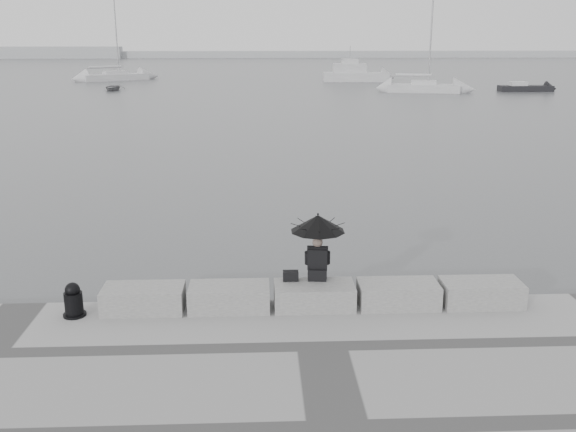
{
  "coord_description": "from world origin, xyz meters",
  "views": [
    {
      "loc": [
        -1.05,
        -12.34,
        5.82
      ],
      "look_at": [
        -0.38,
        3.0,
        1.44
      ],
      "focal_mm": 40.0,
      "sensor_mm": 36.0,
      "label": 1
    }
  ],
  "objects_px": {
    "small_motorboat": "(525,88)",
    "mooring_bollard": "(74,302)",
    "sailboat_left": "(115,76)",
    "dinghy": "(113,88)",
    "motor_cruiser": "(356,74)",
    "sailboat_right": "(423,87)",
    "seated_person": "(318,232)"
  },
  "relations": [
    {
      "from": "sailboat_right",
      "to": "small_motorboat",
      "type": "distance_m",
      "value": 10.97
    },
    {
      "from": "seated_person",
      "to": "dinghy",
      "type": "xyz_separation_m",
      "value": [
        -16.8,
        58.05,
        -1.71
      ]
    },
    {
      "from": "sailboat_left",
      "to": "motor_cruiser",
      "type": "relative_size",
      "value": 1.55
    },
    {
      "from": "mooring_bollard",
      "to": "sailboat_left",
      "type": "xyz_separation_m",
      "value": [
        -15.0,
        73.97,
        -0.28
      ]
    },
    {
      "from": "motor_cruiser",
      "to": "dinghy",
      "type": "relative_size",
      "value": 2.47
    },
    {
      "from": "mooring_bollard",
      "to": "small_motorboat",
      "type": "distance_m",
      "value": 63.81
    },
    {
      "from": "small_motorboat",
      "to": "sailboat_left",
      "type": "bearing_deg",
      "value": 158.5
    },
    {
      "from": "seated_person",
      "to": "sailboat_right",
      "type": "xyz_separation_m",
      "value": [
        15.8,
        54.39,
        -1.46
      ]
    },
    {
      "from": "motor_cruiser",
      "to": "small_motorboat",
      "type": "height_order",
      "value": "motor_cruiser"
    },
    {
      "from": "small_motorboat",
      "to": "mooring_bollard",
      "type": "bearing_deg",
      "value": -119.45
    },
    {
      "from": "motor_cruiser",
      "to": "sailboat_left",
      "type": "bearing_deg",
      "value": 177.33
    },
    {
      "from": "sailboat_left",
      "to": "dinghy",
      "type": "xyz_separation_m",
      "value": [
        2.99,
        -15.42,
        -0.23
      ]
    },
    {
      "from": "seated_person",
      "to": "mooring_bollard",
      "type": "height_order",
      "value": "seated_person"
    },
    {
      "from": "sailboat_left",
      "to": "dinghy",
      "type": "relative_size",
      "value": 3.82
    },
    {
      "from": "seated_person",
      "to": "motor_cruiser",
      "type": "distance_m",
      "value": 71.19
    },
    {
      "from": "sailboat_left",
      "to": "dinghy",
      "type": "distance_m",
      "value": 15.7
    },
    {
      "from": "seated_person",
      "to": "motor_cruiser",
      "type": "height_order",
      "value": "motor_cruiser"
    },
    {
      "from": "dinghy",
      "to": "sailboat_right",
      "type": "bearing_deg",
      "value": -5.43
    },
    {
      "from": "sailboat_right",
      "to": "dinghy",
      "type": "xyz_separation_m",
      "value": [
        -32.6,
        3.66,
        -0.24
      ]
    },
    {
      "from": "motor_cruiser",
      "to": "small_motorboat",
      "type": "distance_m",
      "value": 21.93
    },
    {
      "from": "seated_person",
      "to": "small_motorboat",
      "type": "bearing_deg",
      "value": 70.98
    },
    {
      "from": "mooring_bollard",
      "to": "small_motorboat",
      "type": "height_order",
      "value": "mooring_bollard"
    },
    {
      "from": "seated_person",
      "to": "mooring_bollard",
      "type": "distance_m",
      "value": 4.97
    },
    {
      "from": "mooring_bollard",
      "to": "small_motorboat",
      "type": "relative_size",
      "value": 0.13
    },
    {
      "from": "small_motorboat",
      "to": "dinghy",
      "type": "bearing_deg",
      "value": 176.12
    },
    {
      "from": "mooring_bollard",
      "to": "sailboat_right",
      "type": "distance_m",
      "value": 58.63
    },
    {
      "from": "seated_person",
      "to": "motor_cruiser",
      "type": "bearing_deg",
      "value": 87.96
    },
    {
      "from": "motor_cruiser",
      "to": "small_motorboat",
      "type": "bearing_deg",
      "value": -41.3
    },
    {
      "from": "mooring_bollard",
      "to": "sailboat_left",
      "type": "bearing_deg",
      "value": 101.46
    },
    {
      "from": "mooring_bollard",
      "to": "sailboat_right",
      "type": "height_order",
      "value": "sailboat_right"
    },
    {
      "from": "seated_person",
      "to": "dinghy",
      "type": "height_order",
      "value": "seated_person"
    },
    {
      "from": "seated_person",
      "to": "motor_cruiser",
      "type": "relative_size",
      "value": 0.17
    }
  ]
}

